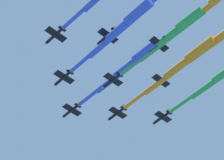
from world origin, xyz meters
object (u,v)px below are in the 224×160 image
at_px(jet_lead, 126,68).
at_px(jet_trail_port, 219,38).
at_px(jet_starboard_inner, 178,67).
at_px(jet_port_mid, 169,36).
at_px(jet_port_inner, 118,30).

bearing_deg(jet_lead, jet_trail_port, -20.88).
bearing_deg(jet_starboard_inner, jet_lead, -178.88).
bearing_deg(jet_starboard_inner, jet_port_mid, -106.55).
bearing_deg(jet_port_mid, jet_trail_port, 5.69).
height_order(jet_lead, jet_port_mid, jet_lead).
bearing_deg(jet_starboard_inner, jet_port_inner, -140.95).
distance_m(jet_port_inner, jet_starboard_inner, 29.09).
distance_m(jet_lead, jet_port_mid, 20.82).
relative_size(jet_port_inner, jet_port_mid, 1.04).
height_order(jet_port_inner, jet_starboard_inner, jet_starboard_inner).
height_order(jet_port_inner, jet_trail_port, jet_trail_port).
height_order(jet_port_mid, jet_trail_port, jet_trail_port).
bearing_deg(jet_port_inner, jet_lead, 79.99).
height_order(jet_starboard_inner, jet_port_mid, jet_starboard_inner).
xyz_separation_m(jet_port_inner, jet_trail_port, (36.42, 5.15, 3.41)).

